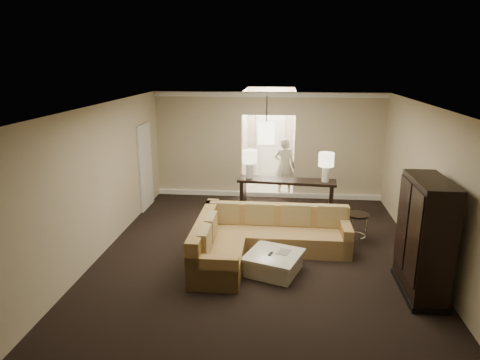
# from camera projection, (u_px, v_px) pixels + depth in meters

# --- Properties ---
(ground) EXTENTS (8.00, 8.00, 0.00)m
(ground) POSITION_uv_depth(u_px,v_px,m) (259.00, 262.00, 7.84)
(ground) COLOR black
(ground) RESTS_ON ground
(wall_back) EXTENTS (6.00, 0.04, 2.80)m
(wall_back) POSITION_uv_depth(u_px,v_px,m) (268.00, 146.00, 11.29)
(wall_back) COLOR #C5AF95
(wall_back) RESTS_ON ground
(wall_front) EXTENTS (6.00, 0.04, 2.80)m
(wall_front) POSITION_uv_depth(u_px,v_px,m) (233.00, 325.00, 3.63)
(wall_front) COLOR #C5AF95
(wall_front) RESTS_ON ground
(wall_left) EXTENTS (0.04, 8.00, 2.80)m
(wall_left) POSITION_uv_depth(u_px,v_px,m) (94.00, 184.00, 7.75)
(wall_left) COLOR #C5AF95
(wall_left) RESTS_ON ground
(wall_right) EXTENTS (0.04, 8.00, 2.80)m
(wall_right) POSITION_uv_depth(u_px,v_px,m) (438.00, 194.00, 7.17)
(wall_right) COLOR #C5AF95
(wall_right) RESTS_ON ground
(ceiling) EXTENTS (6.00, 8.00, 0.02)m
(ceiling) POSITION_uv_depth(u_px,v_px,m) (261.00, 108.00, 7.08)
(ceiling) COLOR silver
(ceiling) RESTS_ON wall_back
(crown_molding) EXTENTS (6.00, 0.10, 0.12)m
(crown_molding) POSITION_uv_depth(u_px,v_px,m) (269.00, 95.00, 10.89)
(crown_molding) COLOR white
(crown_molding) RESTS_ON wall_back
(baseboard) EXTENTS (6.00, 0.10, 0.12)m
(baseboard) POSITION_uv_depth(u_px,v_px,m) (267.00, 194.00, 11.61)
(baseboard) COLOR white
(baseboard) RESTS_ON ground
(side_door) EXTENTS (0.05, 0.90, 2.10)m
(side_door) POSITION_uv_depth(u_px,v_px,m) (145.00, 166.00, 10.52)
(side_door) COLOR silver
(side_door) RESTS_ON ground
(foyer) EXTENTS (1.44, 2.02, 2.80)m
(foyer) POSITION_uv_depth(u_px,v_px,m) (270.00, 140.00, 12.60)
(foyer) COLOR silver
(foyer) RESTS_ON ground
(sectional_sofa) EXTENTS (2.83, 2.26, 0.85)m
(sectional_sofa) POSITION_uv_depth(u_px,v_px,m) (258.00, 239.00, 8.03)
(sectional_sofa) COLOR brown
(sectional_sofa) RESTS_ON ground
(coffee_table) EXTENTS (1.13, 1.13, 0.37)m
(coffee_table) POSITION_uv_depth(u_px,v_px,m) (274.00, 263.00, 7.42)
(coffee_table) COLOR beige
(coffee_table) RESTS_ON ground
(console_table) EXTENTS (2.32, 0.71, 0.88)m
(console_table) POSITION_uv_depth(u_px,v_px,m) (286.00, 194.00, 10.08)
(console_table) COLOR black
(console_table) RESTS_ON ground
(armoire) EXTENTS (0.56, 1.30, 1.87)m
(armoire) POSITION_uv_depth(u_px,v_px,m) (424.00, 240.00, 6.59)
(armoire) COLOR black
(armoire) RESTS_ON ground
(drink_table) EXTENTS (0.46, 0.46, 0.58)m
(drink_table) POSITION_uv_depth(u_px,v_px,m) (357.00, 221.00, 8.69)
(drink_table) COLOR black
(drink_table) RESTS_ON ground
(table_lamp_left) EXTENTS (0.35, 0.35, 0.67)m
(table_lamp_left) POSITION_uv_depth(u_px,v_px,m) (250.00, 159.00, 10.02)
(table_lamp_left) COLOR silver
(table_lamp_left) RESTS_ON console_table
(table_lamp_right) EXTENTS (0.35, 0.35, 0.67)m
(table_lamp_right) POSITION_uv_depth(u_px,v_px,m) (326.00, 162.00, 9.71)
(table_lamp_right) COLOR silver
(table_lamp_right) RESTS_ON console_table
(pendant_light) EXTENTS (0.38, 0.38, 1.09)m
(pendant_light) POSITION_uv_depth(u_px,v_px,m) (266.00, 133.00, 9.90)
(pendant_light) COLOR black
(pendant_light) RESTS_ON ceiling
(person) EXTENTS (0.70, 0.55, 1.73)m
(person) POSITION_uv_depth(u_px,v_px,m) (285.00, 163.00, 11.68)
(person) COLOR beige
(person) RESTS_ON ground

